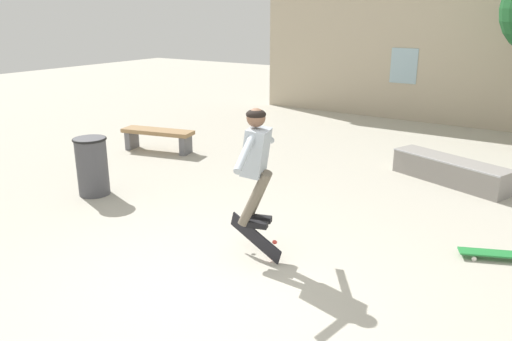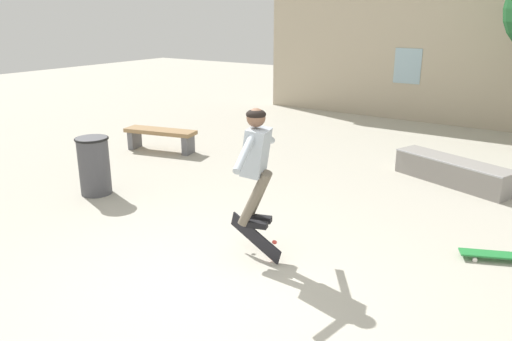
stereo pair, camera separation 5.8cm
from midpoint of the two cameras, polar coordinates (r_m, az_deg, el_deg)
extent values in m
plane|color=#B2AD9E|center=(5.32, -5.97, -13.77)|extent=(40.00, 40.00, 0.00)
cube|color=#B7A88E|center=(13.69, 21.49, 12.77)|extent=(10.51, 0.40, 3.76)
cube|color=#99B7C6|center=(13.81, 16.42, 11.40)|extent=(0.70, 0.02, 0.90)
cube|color=#99754C|center=(10.50, -11.34, 4.39)|extent=(1.57, 0.75, 0.08)
cube|color=slate|center=(10.89, -14.15, 3.43)|extent=(0.20, 0.37, 0.38)
cube|color=slate|center=(10.24, -8.20, 2.90)|extent=(0.20, 0.37, 0.38)
cube|color=gray|center=(9.02, 21.12, -0.02)|extent=(2.04, 1.18, 0.42)
cube|color=#B7B7BC|center=(8.76, 20.36, 0.93)|extent=(1.87, 0.74, 0.02)
cylinder|color=#47474C|center=(8.23, -18.40, 0.45)|extent=(0.48, 0.48, 0.92)
torus|color=black|center=(8.12, -18.70, 3.41)|extent=(0.52, 0.52, 0.04)
cube|color=#9EA8B2|center=(5.55, -0.30, 2.15)|extent=(0.38, 0.41, 0.56)
sphere|color=brown|center=(5.46, -0.31, 6.06)|extent=(0.26, 0.26, 0.21)
ellipsoid|color=black|center=(5.45, -0.31, 6.44)|extent=(0.27, 0.27, 0.12)
cylinder|color=#6B6051|center=(5.79, -0.04, -2.79)|extent=(0.39, 0.14, 0.65)
cube|color=black|center=(5.89, 0.24, -5.54)|extent=(0.28, 0.17, 0.07)
cylinder|color=#6B6051|center=(5.64, -0.54, -3.37)|extent=(0.36, 0.28, 0.65)
cube|color=black|center=(5.74, -0.25, -6.18)|extent=(0.28, 0.17, 0.07)
cylinder|color=#9EA8B2|center=(5.89, 0.82, 3.98)|extent=(0.24, 0.56, 0.31)
cylinder|color=#9EA8B2|center=(5.16, -1.58, 2.00)|extent=(0.24, 0.56, 0.31)
cube|color=black|center=(5.90, -0.38, -7.66)|extent=(0.82, 0.19, 0.45)
cylinder|color=#DB3D33|center=(5.74, 1.85, -8.19)|extent=(0.07, 0.06, 0.04)
cylinder|color=#DB3D33|center=(5.88, 1.43, -9.66)|extent=(0.07, 0.06, 0.04)
cylinder|color=#DB3D33|center=(5.98, -1.52, -5.38)|extent=(0.07, 0.06, 0.04)
cylinder|color=#DB3D33|center=(6.11, -1.86, -6.85)|extent=(0.07, 0.06, 0.04)
cube|color=#237F38|center=(6.53, 25.45, -8.55)|extent=(0.82, 0.49, 0.02)
cylinder|color=silver|center=(6.40, 23.42, -9.26)|extent=(0.06, 0.04, 0.05)
cylinder|color=silver|center=(6.57, 23.05, -8.49)|extent=(0.06, 0.04, 0.05)
camera|label=1|loc=(0.03, -90.30, -0.09)|focal=35.00mm
camera|label=2|loc=(0.03, 89.70, 0.09)|focal=35.00mm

